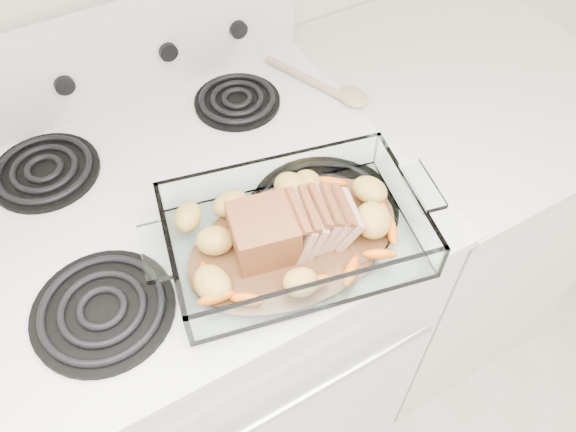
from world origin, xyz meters
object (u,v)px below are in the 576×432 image
baking_dish (294,236)px  electric_range (209,317)px  counter_right (430,212)px  pork_roast (284,231)px

baking_dish → electric_range: bearing=131.8°
counter_right → pork_roast: (-0.57, -0.20, 0.52)m
electric_range → baking_dish: (0.11, -0.20, 0.48)m
electric_range → pork_roast: 0.55m
baking_dish → pork_roast: bearing=-167.4°
electric_range → counter_right: electric_range is taller
electric_range → baking_dish: 0.53m
electric_range → counter_right: 0.67m
electric_range → baking_dish: electric_range is taller
electric_range → pork_roast: bearing=-65.1°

